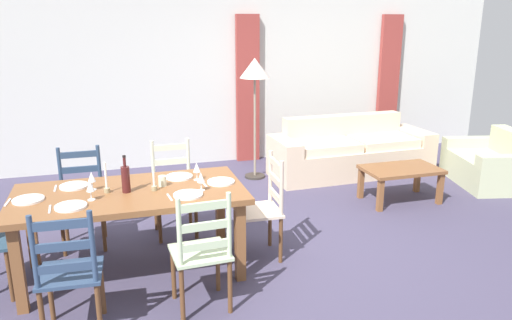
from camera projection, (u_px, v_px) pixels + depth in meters
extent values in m
cube|color=#413B54|center=(273.00, 253.00, 4.72)|extent=(9.60, 9.60, 0.02)
cube|color=silver|center=(203.00, 73.00, 7.39)|extent=(9.60, 0.16, 2.70)
cube|color=#953934|center=(248.00, 90.00, 7.51)|extent=(0.35, 0.08, 2.20)
cube|color=#953934|center=(388.00, 84.00, 8.17)|extent=(0.35, 0.08, 2.20)
cube|color=brown|center=(130.00, 194.00, 4.16)|extent=(1.90, 0.96, 0.05)
cube|color=brown|center=(18.00, 270.00, 3.67)|extent=(0.08, 0.08, 0.70)
cube|color=brown|center=(240.00, 241.00, 4.14)|extent=(0.08, 0.08, 0.70)
cube|color=brown|center=(31.00, 230.00, 4.37)|extent=(0.08, 0.08, 0.70)
cube|color=brown|center=(220.00, 209.00, 4.84)|extent=(0.08, 0.08, 0.70)
cube|color=navy|center=(71.00, 273.00, 3.43)|extent=(0.44, 0.42, 0.03)
cylinder|color=brown|center=(50.00, 293.00, 3.61)|extent=(0.04, 0.04, 0.43)
cylinder|color=brown|center=(102.00, 287.00, 3.69)|extent=(0.04, 0.04, 0.43)
cylinder|color=brown|center=(42.00, 320.00, 3.29)|extent=(0.04, 0.04, 0.43)
cylinder|color=brown|center=(99.00, 313.00, 3.37)|extent=(0.04, 0.04, 0.43)
cylinder|color=navy|center=(33.00, 252.00, 3.16)|extent=(0.04, 0.04, 0.50)
cylinder|color=navy|center=(93.00, 246.00, 3.24)|extent=(0.04, 0.04, 0.50)
cube|color=navy|center=(65.00, 268.00, 3.23)|extent=(0.38, 0.05, 0.06)
cube|color=navy|center=(63.00, 246.00, 3.19)|extent=(0.38, 0.05, 0.06)
cube|color=navy|center=(60.00, 225.00, 3.15)|extent=(0.38, 0.05, 0.06)
cube|color=beige|center=(200.00, 252.00, 3.73)|extent=(0.44, 0.42, 0.03)
cylinder|color=brown|center=(173.00, 273.00, 3.89)|extent=(0.04, 0.04, 0.43)
cylinder|color=brown|center=(218.00, 266.00, 4.01)|extent=(0.04, 0.04, 0.43)
cylinder|color=brown|center=(182.00, 295.00, 3.58)|extent=(0.04, 0.04, 0.43)
cylinder|color=brown|center=(230.00, 287.00, 3.70)|extent=(0.04, 0.04, 0.43)
cylinder|color=beige|center=(179.00, 232.00, 3.45)|extent=(0.04, 0.04, 0.50)
cylinder|color=beige|center=(229.00, 225.00, 3.57)|extent=(0.04, 0.04, 0.50)
cube|color=beige|center=(205.00, 246.00, 3.54)|extent=(0.38, 0.04, 0.06)
cube|color=beige|center=(204.00, 226.00, 3.50)|extent=(0.38, 0.04, 0.06)
cube|color=beige|center=(204.00, 206.00, 3.46)|extent=(0.38, 0.04, 0.06)
cube|color=navy|center=(82.00, 203.00, 4.74)|extent=(0.42, 0.40, 0.03)
cylinder|color=brown|center=(104.00, 230.00, 4.69)|extent=(0.04, 0.04, 0.43)
cylinder|color=brown|center=(63.00, 234.00, 4.59)|extent=(0.04, 0.04, 0.43)
cylinder|color=brown|center=(104.00, 217.00, 5.00)|extent=(0.04, 0.04, 0.43)
cylinder|color=brown|center=(66.00, 221.00, 4.91)|extent=(0.04, 0.04, 0.43)
cylinder|color=navy|center=(100.00, 170.00, 4.87)|extent=(0.04, 0.04, 0.50)
cylinder|color=navy|center=(60.00, 173.00, 4.77)|extent=(0.04, 0.04, 0.50)
cube|color=navy|center=(81.00, 184.00, 4.86)|extent=(0.38, 0.03, 0.06)
cube|color=navy|center=(80.00, 169.00, 4.82)|extent=(0.38, 0.03, 0.06)
cube|color=navy|center=(78.00, 155.00, 4.77)|extent=(0.38, 0.03, 0.06)
cube|color=beige|center=(175.00, 193.00, 5.01)|extent=(0.43, 0.41, 0.03)
cylinder|color=brown|center=(196.00, 218.00, 4.97)|extent=(0.04, 0.04, 0.43)
cylinder|color=brown|center=(160.00, 222.00, 4.86)|extent=(0.04, 0.04, 0.43)
cylinder|color=brown|center=(190.00, 206.00, 5.28)|extent=(0.04, 0.04, 0.43)
cylinder|color=brown|center=(156.00, 210.00, 5.17)|extent=(0.04, 0.04, 0.43)
cylinder|color=beige|center=(188.00, 162.00, 5.14)|extent=(0.04, 0.04, 0.50)
cylinder|color=beige|center=(153.00, 165.00, 5.04)|extent=(0.04, 0.04, 0.50)
cube|color=beige|center=(171.00, 175.00, 5.13)|extent=(0.38, 0.03, 0.06)
cube|color=beige|center=(171.00, 161.00, 5.08)|extent=(0.38, 0.03, 0.06)
cube|color=beige|center=(170.00, 147.00, 5.04)|extent=(0.38, 0.03, 0.06)
cylinder|color=brown|center=(17.00, 256.00, 4.18)|extent=(0.04, 0.04, 0.43)
cylinder|color=brown|center=(10.00, 276.00, 3.85)|extent=(0.04, 0.04, 0.43)
cube|color=beige|center=(258.00, 211.00, 4.54)|extent=(0.42, 0.44, 0.03)
cylinder|color=brown|center=(244.00, 244.00, 4.39)|extent=(0.04, 0.04, 0.43)
cylinder|color=brown|center=(236.00, 228.00, 4.73)|extent=(0.04, 0.04, 0.43)
cylinder|color=brown|center=(281.00, 240.00, 4.47)|extent=(0.04, 0.04, 0.43)
cylinder|color=brown|center=(270.00, 225.00, 4.81)|extent=(0.04, 0.04, 0.43)
cylinder|color=beige|center=(282.00, 189.00, 4.34)|extent=(0.04, 0.04, 0.50)
cylinder|color=beige|center=(270.00, 176.00, 4.67)|extent=(0.04, 0.04, 0.50)
cube|color=beige|center=(276.00, 196.00, 4.54)|extent=(0.04, 0.38, 0.06)
cube|color=beige|center=(276.00, 180.00, 4.50)|extent=(0.04, 0.38, 0.06)
cube|color=beige|center=(276.00, 164.00, 4.46)|extent=(0.04, 0.38, 0.06)
cylinder|color=white|center=(71.00, 206.00, 3.79)|extent=(0.24, 0.24, 0.02)
cube|color=silver|center=(50.00, 209.00, 3.75)|extent=(0.02, 0.17, 0.01)
cylinder|color=white|center=(188.00, 195.00, 4.04)|extent=(0.24, 0.24, 0.02)
cube|color=silver|center=(170.00, 197.00, 4.00)|extent=(0.03, 0.17, 0.01)
cylinder|color=white|center=(74.00, 186.00, 4.25)|extent=(0.24, 0.24, 0.02)
cube|color=silver|center=(55.00, 188.00, 4.21)|extent=(0.02, 0.17, 0.01)
cylinder|color=white|center=(179.00, 177.00, 4.50)|extent=(0.24, 0.24, 0.02)
cube|color=silver|center=(163.00, 179.00, 4.46)|extent=(0.02, 0.17, 0.01)
cylinder|color=white|center=(28.00, 200.00, 3.93)|extent=(0.24, 0.24, 0.02)
cube|color=silver|center=(8.00, 202.00, 3.89)|extent=(0.03, 0.17, 0.01)
cylinder|color=white|center=(221.00, 182.00, 4.36)|extent=(0.24, 0.24, 0.02)
cube|color=silver|center=(204.00, 184.00, 4.32)|extent=(0.03, 0.17, 0.01)
cylinder|color=#471919|center=(126.00, 180.00, 4.10)|extent=(0.07, 0.07, 0.22)
cylinder|color=#471919|center=(124.00, 162.00, 4.06)|extent=(0.02, 0.02, 0.08)
cylinder|color=black|center=(124.00, 156.00, 4.04)|extent=(0.03, 0.03, 0.02)
cylinder|color=white|center=(91.00, 200.00, 3.94)|extent=(0.06, 0.06, 0.01)
cylinder|color=white|center=(91.00, 195.00, 3.93)|extent=(0.01, 0.01, 0.07)
cone|color=white|center=(90.00, 186.00, 3.91)|extent=(0.06, 0.06, 0.08)
cylinder|color=white|center=(201.00, 190.00, 4.16)|extent=(0.06, 0.06, 0.01)
cylinder|color=white|center=(201.00, 186.00, 4.15)|extent=(0.01, 0.01, 0.07)
cone|color=white|center=(201.00, 177.00, 4.13)|extent=(0.06, 0.06, 0.08)
cylinder|color=white|center=(93.00, 190.00, 4.18)|extent=(0.06, 0.06, 0.01)
cylinder|color=white|center=(92.00, 185.00, 4.17)|extent=(0.01, 0.01, 0.07)
cone|color=white|center=(92.00, 177.00, 4.14)|extent=(0.06, 0.06, 0.08)
cylinder|color=white|center=(197.00, 180.00, 4.44)|extent=(0.06, 0.06, 0.01)
cylinder|color=white|center=(197.00, 176.00, 4.43)|extent=(0.01, 0.01, 0.07)
cone|color=white|center=(197.00, 167.00, 4.40)|extent=(0.06, 0.06, 0.08)
cylinder|color=beige|center=(162.00, 181.00, 4.27)|extent=(0.07, 0.07, 0.09)
cylinder|color=#998C66|center=(107.00, 190.00, 4.11)|extent=(0.05, 0.05, 0.04)
cylinder|color=white|center=(106.00, 175.00, 4.08)|extent=(0.02, 0.02, 0.22)
cylinder|color=#998C66|center=(154.00, 188.00, 4.16)|extent=(0.05, 0.05, 0.04)
cylinder|color=white|center=(154.00, 179.00, 4.14)|extent=(0.02, 0.02, 0.12)
cube|color=beige|center=(351.00, 160.00, 7.04)|extent=(1.82, 0.85, 0.40)
cube|color=beige|center=(342.00, 142.00, 7.26)|extent=(1.81, 0.25, 0.80)
cube|color=beige|center=(413.00, 149.00, 7.33)|extent=(0.26, 0.81, 0.58)
cube|color=beige|center=(284.00, 161.00, 6.71)|extent=(0.26, 0.81, 0.58)
cube|color=beige|center=(382.00, 141.00, 7.06)|extent=(0.88, 0.67, 0.12)
cube|color=beige|center=(325.00, 146.00, 6.79)|extent=(0.88, 0.67, 0.12)
cube|color=brown|center=(401.00, 169.00, 5.95)|extent=(0.90, 0.56, 0.04)
cube|color=brown|center=(380.00, 195.00, 5.68)|extent=(0.06, 0.06, 0.38)
cube|color=brown|center=(440.00, 189.00, 5.90)|extent=(0.06, 0.06, 0.38)
cube|color=brown|center=(361.00, 183.00, 6.11)|extent=(0.06, 0.06, 0.38)
cube|color=brown|center=(417.00, 177.00, 6.33)|extent=(0.06, 0.06, 0.38)
cube|color=#B7BF96|center=(487.00, 170.00, 6.65)|extent=(0.96, 0.96, 0.38)
cube|color=#B7BF96|center=(511.00, 157.00, 6.62)|extent=(0.38, 0.82, 0.72)
cube|color=#B7BF96|center=(508.00, 176.00, 6.16)|extent=(0.82, 0.36, 0.52)
cube|color=#B7BF96|center=(470.00, 155.00, 7.10)|extent=(0.82, 0.36, 0.52)
cylinder|color=#332D28|center=(255.00, 176.00, 6.95)|extent=(0.28, 0.28, 0.03)
cylinder|color=gray|center=(255.00, 128.00, 6.76)|extent=(0.03, 0.03, 1.35)
cone|color=beige|center=(255.00, 68.00, 6.54)|extent=(0.40, 0.40, 0.26)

